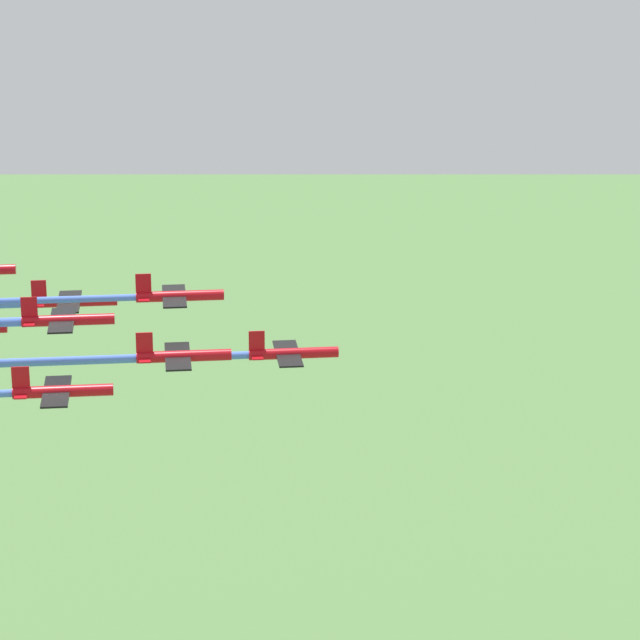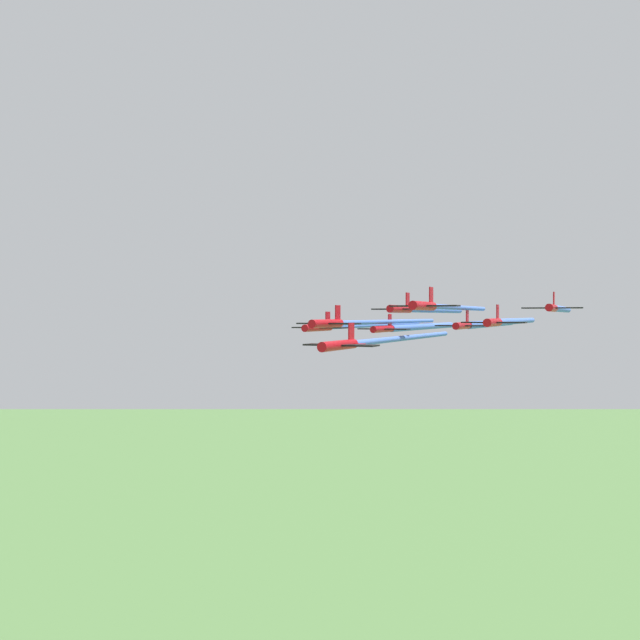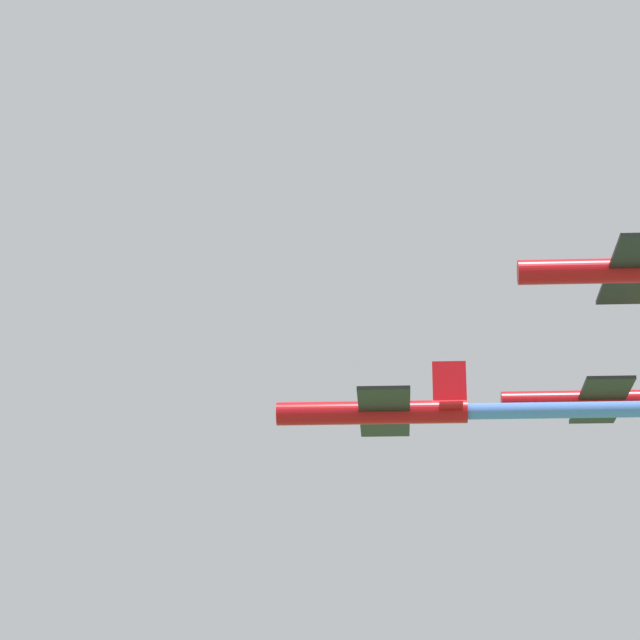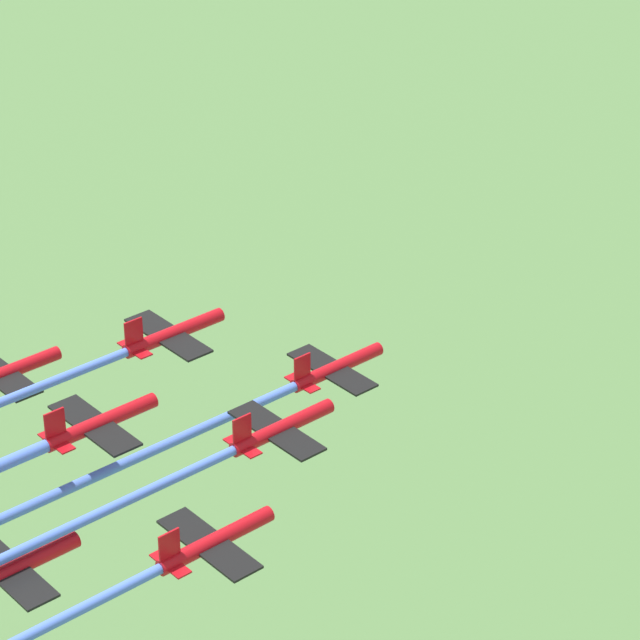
# 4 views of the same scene
# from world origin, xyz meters

# --- Properties ---
(jet_0) EXTENTS (9.41, 9.70, 3.26)m
(jet_0) POSITION_xyz_m (54.86, 43.35, 147.07)
(jet_0) COLOR #B20C14
(jet_1) EXTENTS (9.41, 9.70, 3.26)m
(jet_1) POSITION_xyz_m (58.39, 56.75, 151.91)
(jet_1) COLOR #B20C14
(jet_2) EXTENTS (9.41, 9.70, 3.26)m
(jet_2) POSITION_xyz_m (44.86, 52.94, 149.50)
(jet_2) COLOR #B20C14
(jet_3) EXTENTS (9.41, 9.70, 3.26)m
(jet_3) POSITION_xyz_m (61.92, 70.16, 149.62)
(jet_3) COLOR #B20C14
(jet_4) EXTENTS (9.41, 9.70, 3.26)m
(jet_4) POSITION_xyz_m (48.39, 66.35, 151.63)
(jet_4) COLOR #B20C14
(jet_5) EXTENTS (9.41, 9.70, 3.26)m
(jet_5) POSITION_xyz_m (34.85, 62.54, 148.64)
(jet_5) COLOR #B20C14
(jet_8) EXTENTS (9.41, 9.70, 3.26)m
(jet_8) POSITION_xyz_m (38.38, 75.94, 148.24)
(jet_8) COLOR #B20C14
(smoke_trail_0) EXTENTS (13.84, 46.56, 0.83)m
(smoke_trail_0) POSITION_xyz_m (47.13, 70.81, 147.02)
(smoke_trail_0) COLOR #4C72D8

